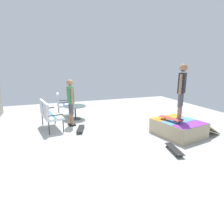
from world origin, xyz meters
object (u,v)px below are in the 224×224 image
Objects in this scene: skateboard_by_bench at (81,129)px; patio_table at (75,110)px; person_watching at (71,99)px; person_skater at (182,88)px; skate_ramp at (179,128)px; skateboard_spare at (174,149)px; patio_chair_near_house at (61,102)px; skateboard_on_ramp at (170,119)px; patio_bench at (48,112)px.

patio_table is at bearing -3.39° from skateboard_by_bench.
person_watching is 3.85m from person_skater.
person_watching reaches higher than skate_ramp.
person_watching is at bearing 53.68° from person_skater.
skateboard_spare is at bearing -141.47° from skateboard_by_bench.
skate_ramp is 2.04× the size of patio_chair_near_house.
skateboard_on_ramp is (0.05, 0.29, -0.97)m from person_skater.
person_watching is (0.15, -0.82, 0.40)m from patio_bench.
person_watching reaches higher than skateboard_spare.
patio_table is at bearing -146.88° from patio_chair_near_house.
skate_ramp is 1.17× the size of person_skater.
person_skater is 1.97m from skateboard_spare.
person_skater is (-2.11, -3.90, 0.93)m from patio_bench.
skateboard_by_bench is 3.20m from skateboard_spare.
skateboard_by_bench is at bearing 176.61° from patio_table.
patio_bench is 4.15m from skateboard_on_ramp.
skate_ramp is 1.30m from person_skater.
skateboard_by_bench is (-1.56, 0.09, -0.32)m from patio_table.
skateboard_on_ramp is (-2.06, -3.61, -0.03)m from patio_bench.
skate_ramp is 3.91m from person_watching.
skate_ramp is 5.07m from patio_chair_near_house.
skateboard_by_bench is (-0.58, -1.01, -0.53)m from patio_bench.
patio_table is 4.50m from skateboard_spare.
patio_bench is 1.28m from skateboard_by_bench.
patio_bench is 1.47× the size of patio_table.
patio_chair_near_house is 1.24× the size of skateboard_by_bench.
patio_table is at bearing 25.09° from skateboard_spare.
person_watching is (-1.58, -0.21, 0.40)m from patio_chair_near_house.
patio_bench reaches higher than skate_ramp.
person_skater reaches higher than skate_ramp.
patio_table is at bearing -48.47° from patio_bench.
skateboard_on_ramp reaches higher than skate_ramp.
skate_ramp is at bearing -125.67° from person_watching.
skateboard_on_ramp is at bearing 85.30° from skate_ramp.
skate_ramp is at bearing -94.70° from skateboard_on_ramp.
patio_bench reaches higher than skateboard_spare.
skateboard_by_bench is 1.00× the size of skateboard_spare.
person_watching reaches higher than patio_table.
skateboard_on_ramp is (-1.48, -2.60, 0.50)m from skateboard_by_bench.
patio_table reaches higher than skateboard_spare.
skateboard_spare is at bearing -135.77° from patio_bench.
patio_chair_near_house is at bearing 40.54° from person_skater.
skateboard_by_bench is at bearing -170.22° from patio_chair_near_house.
patio_table is 4.32m from person_skater.
patio_table is at bearing 39.52° from skateboard_on_ramp.
skateboard_spare is (-3.24, -2.19, -0.93)m from person_watching.
skate_ramp reaches higher than skateboard_spare.
skate_ramp is 2.53× the size of skateboard_by_bench.
patio_table is 1.09× the size of skateboard_on_ramp.
person_watching is (-0.83, 0.28, 0.61)m from patio_table.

